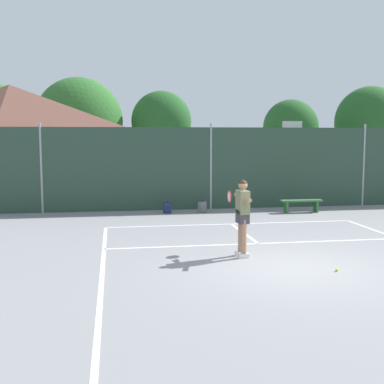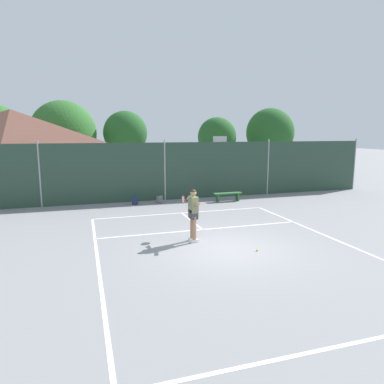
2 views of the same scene
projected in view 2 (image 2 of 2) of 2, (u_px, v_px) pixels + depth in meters
name	position (u px, v px, depth m)	size (l,w,h in m)	color
ground_plane	(227.00, 249.00, 11.50)	(120.00, 120.00, 0.00)	gray
court_markings	(220.00, 243.00, 12.11)	(8.30, 11.10, 0.01)	white
chainlink_fence	(165.00, 171.00, 19.70)	(26.09, 0.09, 3.39)	#284233
basketball_hoop	(220.00, 156.00, 22.45)	(0.90, 0.67, 3.55)	#9E9EA3
clubhouse_building	(13.00, 153.00, 20.20)	(7.52, 4.51, 5.09)	beige
treeline_backdrop	(125.00, 134.00, 27.56)	(26.53, 4.32, 6.13)	brown
tennis_player	(193.00, 210.00, 12.18)	(0.31, 1.43, 1.85)	silver
tennis_ball	(257.00, 250.00, 11.33)	(0.07, 0.07, 0.07)	#CCE033
backpack_navy	(135.00, 201.00, 18.60)	(0.29, 0.25, 0.46)	navy
backpack_grey	(160.00, 200.00, 19.00)	(0.33, 0.33, 0.46)	slate
courtside_bench	(228.00, 195.00, 19.48)	(1.60, 0.36, 0.48)	#336B38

